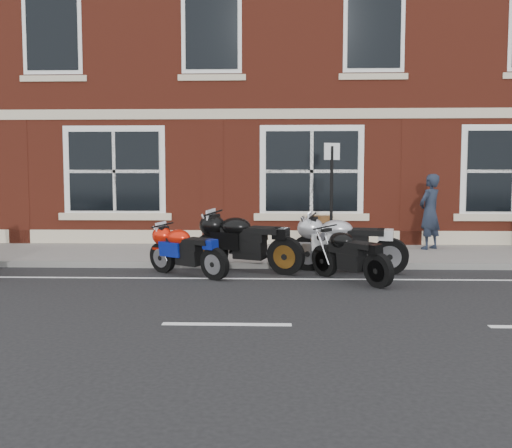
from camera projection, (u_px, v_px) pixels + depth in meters
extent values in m
plane|color=black|center=(241.00, 281.00, 10.02)|extent=(80.00, 80.00, 0.00)
cube|color=slate|center=(249.00, 254.00, 13.00)|extent=(30.00, 3.00, 0.12)
cube|color=slate|center=(246.00, 265.00, 11.43)|extent=(30.00, 0.16, 0.12)
cube|color=maroon|center=(259.00, 58.00, 19.99)|extent=(24.00, 12.00, 12.00)
cylinder|color=black|center=(164.00, 257.00, 10.88)|extent=(0.55, 0.44, 0.59)
cylinder|color=black|center=(216.00, 264.00, 10.07)|extent=(0.55, 0.44, 0.59)
cube|color=black|center=(187.00, 243.00, 10.48)|extent=(0.72, 0.61, 0.20)
ellipsoid|color=red|center=(181.00, 237.00, 10.56)|extent=(0.61, 0.57, 0.29)
cube|color=black|center=(201.00, 241.00, 10.25)|extent=(0.55, 0.49, 0.09)
cylinder|color=black|center=(212.00, 251.00, 11.35)|extent=(0.71, 0.43, 0.72)
cylinder|color=black|center=(287.00, 256.00, 10.62)|extent=(0.71, 0.43, 0.72)
cube|color=black|center=(246.00, 233.00, 10.98)|extent=(0.92, 0.62, 0.25)
ellipsoid|color=black|center=(238.00, 226.00, 11.04)|extent=(0.74, 0.63, 0.36)
cube|color=black|center=(266.00, 230.00, 10.77)|extent=(0.68, 0.52, 0.11)
cylinder|color=black|center=(308.00, 253.00, 11.14)|extent=(0.70, 0.31, 0.69)
cylinder|color=black|center=(390.00, 256.00, 10.70)|extent=(0.70, 0.31, 0.69)
cube|color=black|center=(346.00, 235.00, 10.90)|extent=(0.90, 0.47, 0.24)
ellipsoid|color=#9A999E|center=(338.00, 228.00, 10.94)|extent=(0.68, 0.53, 0.34)
cube|color=black|center=(369.00, 231.00, 10.77)|extent=(0.64, 0.42, 0.11)
cylinder|color=black|center=(326.00, 260.00, 10.45)|extent=(0.44, 0.54, 0.59)
cylinder|color=black|center=(380.00, 270.00, 9.36)|extent=(0.44, 0.54, 0.59)
cube|color=black|center=(350.00, 247.00, 9.92)|extent=(0.61, 0.72, 0.20)
ellipsoid|color=black|center=(344.00, 240.00, 10.02)|extent=(0.57, 0.61, 0.29)
cube|color=black|center=(365.00, 245.00, 9.61)|extent=(0.49, 0.55, 0.09)
imported|color=#1B2230|center=(430.00, 212.00, 13.43)|extent=(0.77, 0.75, 1.78)
cylinder|color=#422511|center=(320.00, 231.00, 14.20)|extent=(0.64, 0.64, 0.75)
cylinder|color=black|center=(319.00, 238.00, 14.22)|extent=(0.67, 0.67, 0.05)
cylinder|color=black|center=(320.00, 223.00, 14.19)|extent=(0.67, 0.67, 0.05)
cylinder|color=black|center=(331.00, 204.00, 11.58)|extent=(0.06, 0.06, 2.32)
cube|color=silver|center=(332.00, 151.00, 11.49)|extent=(0.33, 0.13, 0.34)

